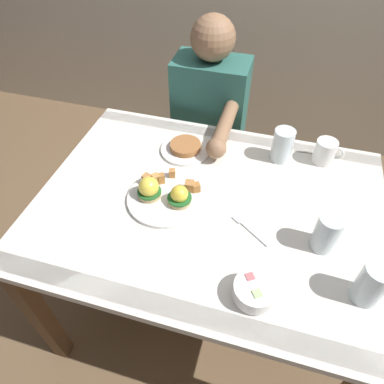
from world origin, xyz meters
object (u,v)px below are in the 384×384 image
object	(u,v)px
eggs_benedict_plate	(164,194)
diner_person	(209,122)
coffee_mug	(326,151)
fork	(248,228)
side_plate	(185,148)
dining_table	(207,222)
water_glass_extra	(371,285)
fruit_bowl	(254,291)
water_glass_near	(326,235)
water_glass_far	(282,147)

from	to	relation	value
eggs_benedict_plate	diner_person	world-z (taller)	diner_person
coffee_mug	fork	distance (m)	0.47
eggs_benedict_plate	side_plate	size ratio (longest dim) A/B	1.35
eggs_benedict_plate	fork	world-z (taller)	eggs_benedict_plate
dining_table	diner_person	distance (m)	0.62
water_glass_extra	side_plate	world-z (taller)	water_glass_extra
fruit_bowl	fork	world-z (taller)	fruit_bowl
fork	water_glass_near	xyz separation A→B (m)	(0.23, -0.00, 0.05)
dining_table	coffee_mug	size ratio (longest dim) A/B	10.77
fork	side_plate	xyz separation A→B (m)	(-0.31, 0.32, 0.01)
diner_person	coffee_mug	bearing A→B (deg)	-26.51
eggs_benedict_plate	fork	distance (m)	0.31
coffee_mug	water_glass_near	size ratio (longest dim) A/B	0.85
fruit_bowl	diner_person	size ratio (longest dim) A/B	0.11
fruit_bowl	side_plate	world-z (taller)	fruit_bowl
dining_table	eggs_benedict_plate	size ratio (longest dim) A/B	4.44
water_glass_far	water_glass_extra	world-z (taller)	water_glass_extra
coffee_mug	side_plate	bearing A→B (deg)	-170.68
side_plate	dining_table	bearing A→B (deg)	-57.70
side_plate	water_glass_near	bearing A→B (deg)	-31.11
dining_table	side_plate	size ratio (longest dim) A/B	6.00
dining_table	water_glass_far	xyz separation A→B (m)	(0.21, 0.31, 0.16)
coffee_mug	water_glass_far	size ratio (longest dim) A/B	0.84
water_glass_extra	water_glass_near	bearing A→B (deg)	128.99
fork	side_plate	size ratio (longest dim) A/B	0.68
eggs_benedict_plate	side_plate	xyz separation A→B (m)	(-0.01, 0.28, -0.01)
fruit_bowl	fork	xyz separation A→B (m)	(-0.05, 0.23, -0.03)
dining_table	diner_person	world-z (taller)	diner_person
eggs_benedict_plate	water_glass_near	world-z (taller)	water_glass_near
dining_table	water_glass_near	size ratio (longest dim) A/B	9.14
water_glass_far	water_glass_near	bearing A→B (deg)	-65.97
water_glass_near	water_glass_far	xyz separation A→B (m)	(-0.17, 0.39, 0.00)
coffee_mug	water_glass_extra	distance (m)	0.57
diner_person	fruit_bowl	bearing A→B (deg)	-68.80
water_glass_extra	side_plate	bearing A→B (deg)	144.42
coffee_mug	dining_table	bearing A→B (deg)	-137.76
eggs_benedict_plate	side_plate	world-z (taller)	eggs_benedict_plate
coffee_mug	eggs_benedict_plate	bearing A→B (deg)	-145.45
fruit_bowl	side_plate	xyz separation A→B (m)	(-0.36, 0.56, -0.02)
eggs_benedict_plate	water_glass_extra	size ratio (longest dim) A/B	1.95
dining_table	side_plate	distance (m)	0.32
water_glass_far	water_glass_extra	bearing A→B (deg)	-61.40
water_glass_near	coffee_mug	bearing A→B (deg)	91.14
water_glass_far	water_glass_extra	distance (m)	0.60
dining_table	water_glass_extra	bearing A→B (deg)	-23.69
fork	water_glass_far	distance (m)	0.39
dining_table	side_plate	xyz separation A→B (m)	(-0.16, 0.25, 0.12)
fork	fruit_bowl	bearing A→B (deg)	-77.25
eggs_benedict_plate	fork	xyz separation A→B (m)	(0.31, -0.05, -0.02)
coffee_mug	water_glass_near	world-z (taller)	water_glass_near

